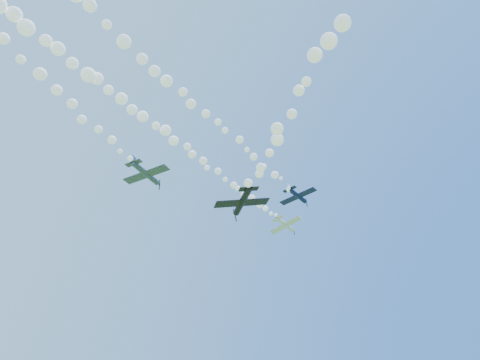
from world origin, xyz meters
TOP-DOWN VIEW (x-y plane):
  - plane_white at (26.44, 9.53)m, footprint 7.79×8.19m
  - smoke_trail_white at (-10.59, -0.97)m, footprint 69.70×21.80m
  - plane_navy at (16.53, -4.98)m, footprint 7.24×7.68m
  - smoke_trail_navy at (-22.82, -16.69)m, footprint 74.66×24.08m
  - plane_grey at (-12.28, -0.26)m, footprint 7.34×7.79m
  - plane_black at (-3.31, -13.79)m, footprint 7.40×7.18m

SIDE VIEW (x-z plane):
  - plane_black at x=-3.31m, z-range 32.03..34.38m
  - plane_grey at x=-12.28m, z-range 41.79..43.93m
  - smoke_trail_navy at x=-22.82m, z-range 46.58..49.43m
  - plane_navy at x=16.53m, z-range 47.21..49.24m
  - smoke_trail_white at x=-10.59m, z-range 50.96..54.19m
  - plane_white at x=26.44m, z-range 51.70..54.07m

